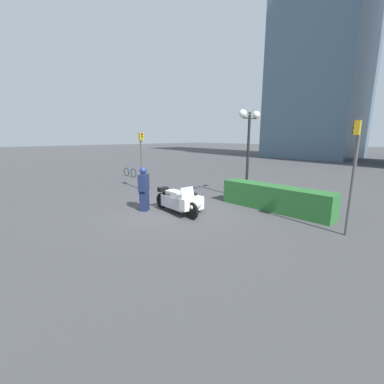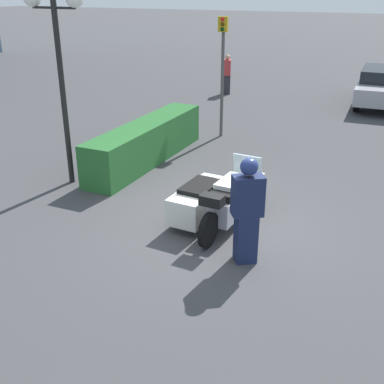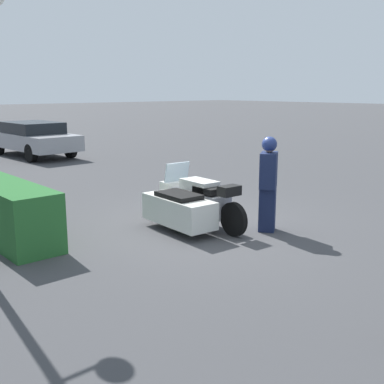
# 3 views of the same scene
# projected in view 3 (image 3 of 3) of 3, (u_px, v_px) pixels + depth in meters

# --- Properties ---
(ground_plane) EXTENTS (160.00, 160.00, 0.00)m
(ground_plane) POSITION_uv_depth(u_px,v_px,m) (206.00, 228.00, 9.20)
(ground_plane) COLOR #424244
(police_motorcycle) EXTENTS (2.58, 1.30, 1.15)m
(police_motorcycle) POSITION_uv_depth(u_px,v_px,m) (185.00, 204.00, 9.21)
(police_motorcycle) COLOR black
(police_motorcycle) RESTS_ON ground
(officer_rider) EXTENTS (0.51, 0.56, 1.77)m
(officer_rider) POSITION_uv_depth(u_px,v_px,m) (268.00, 182.00, 8.87)
(officer_rider) COLOR #192347
(officer_rider) RESTS_ON ground
(parked_car_background) EXTENTS (4.71, 2.03, 1.35)m
(parked_car_background) POSITION_uv_depth(u_px,v_px,m) (33.00, 138.00, 18.97)
(parked_car_background) COLOR #9E9EA3
(parked_car_background) RESTS_ON ground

